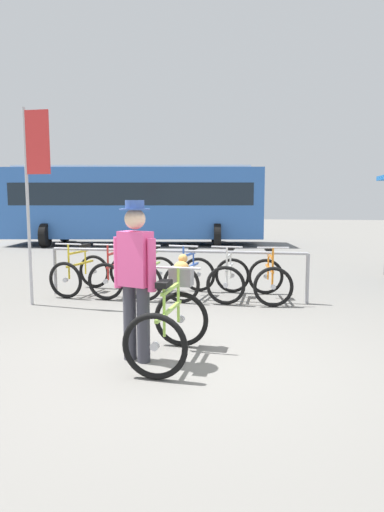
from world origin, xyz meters
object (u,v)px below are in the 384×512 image
Objects in this scene: racked_bike_blue at (190,277)px; bus_distant at (135,201)px; person_with_featured_bike at (136,274)px; racked_bike_red at (116,275)px; racked_bike_yellow at (81,274)px; racked_bike_orange at (269,279)px; featured_bicycle at (172,314)px; banner_flag at (34,169)px; racked_bike_lime at (153,276)px; racked_bike_white at (229,278)px.

bus_distant reaches higher than racked_bike_blue.
person_with_featured_bike is 0.17× the size of bus_distant.
person_with_featured_bike is (1.44, -3.27, 0.58)m from racked_bike_red.
racked_bike_orange is (3.50, 0.04, 0.00)m from racked_bike_yellow.
racked_bike_orange is at bearing 72.32° from featured_bicycle.
racked_bike_yellow is 3.50m from racked_bike_orange.
racked_bike_blue is at bearing 97.31° from featured_bicycle.
person_with_featured_bike reaches higher than racked_bike_orange.
banner_flag is at bearing -155.15° from racked_bike_blue.
bus_distant is at bearing 101.84° from racked_bike_yellow.
racked_bike_red is at bearing 48.40° from banner_flag.
person_with_featured_bike is at bearing -89.25° from racked_bike_blue.
bus_distant reaches higher than person_with_featured_bike.
racked_bike_orange is 0.38× the size of banner_flag.
banner_flag is (-2.40, 2.19, 1.28)m from person_with_featured_bike.
banner_flag is at bearing -80.66° from bus_distant.
bus_distant is at bearing 109.68° from racked_bike_lime.
racked_bike_red and racked_bike_orange have the same top height.
racked_bike_blue is at bearing -66.65° from bus_distant.
racked_bike_orange is (0.70, 0.01, 0.00)m from racked_bike_white.
racked_bike_yellow is 1.05× the size of racked_bike_white.
racked_bike_orange is at bearing 0.63° from racked_bike_white.
featured_bicycle is 13.43m from bus_distant.
racked_bike_orange is 0.70× the size of person_with_featured_bike.
featured_bicycle reaches higher than racked_bike_orange.
racked_bike_orange is at bearing 0.63° from racked_bike_yellow.
racked_bike_red is 2.35m from banner_flag.
racked_bike_blue is (0.70, 0.01, -0.00)m from racked_bike_lime.
racked_bike_red is 0.91× the size of featured_bicycle.
person_with_featured_bike reaches higher than racked_bike_lime.
racked_bike_white is 0.92× the size of featured_bicycle.
racked_bike_yellow is 0.96× the size of featured_bicycle.
racked_bike_orange is (2.80, 0.03, 0.00)m from racked_bike_red.
racked_bike_lime and racked_bike_white have the same top height.
racked_bike_white is at bearing 78.71° from person_with_featured_bike.
person_with_featured_bike is (-0.36, -0.16, 0.46)m from featured_bicycle.
bus_distant is at bearing 120.13° from racked_bike_orange.
racked_bike_white is (2.10, 0.02, 0.00)m from racked_bike_red.
banner_flag reaches higher than featured_bicycle.
banner_flag reaches higher than bus_distant.
racked_bike_blue is at bearing 24.85° from banner_flag.
featured_bicycle reaches higher than racked_bike_red.
banner_flag is (-1.65, -1.08, 1.86)m from racked_bike_lime.
racked_bike_red is 0.35× the size of banner_flag.
racked_bike_lime is 0.91× the size of featured_bicycle.
racked_bike_white and racked_bike_orange have the same top height.
banner_flag reaches higher than racked_bike_white.
racked_bike_lime is 0.64× the size of person_with_featured_bike.
racked_bike_lime is 0.35× the size of banner_flag.
racked_bike_red is (0.70, 0.01, -0.00)m from racked_bike_yellow.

